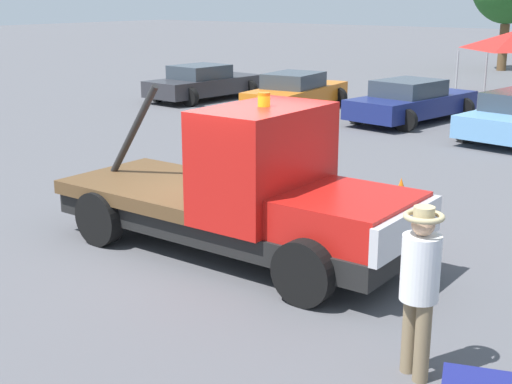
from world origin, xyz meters
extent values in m
plane|color=#545459|center=(0.00, 0.00, 0.00)|extent=(160.00, 160.00, 0.00)
cube|color=black|center=(0.00, 0.00, 0.53)|extent=(5.82, 1.95, 0.35)
cube|color=red|center=(2.09, 0.02, 0.98)|extent=(1.64, 1.81, 0.55)
cube|color=silver|center=(2.95, 0.03, 0.95)|extent=(0.14, 1.90, 0.50)
cube|color=red|center=(0.64, 0.01, 1.52)|extent=(1.29, 2.12, 1.64)
cube|color=brown|center=(-1.45, -0.01, 0.81)|extent=(2.92, 2.14, 0.22)
cylinder|color=black|center=(-2.06, -0.02, 1.70)|extent=(1.19, 0.13, 1.63)
cylinder|color=orange|center=(0.64, 0.01, 2.44)|extent=(0.18, 0.18, 0.20)
cylinder|color=black|center=(2.00, 1.02, 0.44)|extent=(0.88, 0.26, 0.88)
cylinder|color=black|center=(2.02, -0.98, 0.44)|extent=(0.88, 0.26, 0.88)
cylinder|color=black|center=(-1.89, 0.99, 0.44)|extent=(0.88, 0.26, 0.88)
cylinder|color=black|center=(-1.88, -1.02, 0.44)|extent=(0.88, 0.26, 0.88)
cylinder|color=#847051|center=(4.04, -1.83, 0.44)|extent=(0.16, 0.16, 0.87)
cylinder|color=#847051|center=(3.84, -1.73, 0.44)|extent=(0.16, 0.16, 0.87)
cylinder|color=white|center=(3.94, -1.78, 1.22)|extent=(0.40, 0.40, 0.69)
sphere|color=tan|center=(3.94, -1.78, 1.68)|extent=(0.24, 0.24, 0.24)
torus|color=tan|center=(3.94, -1.78, 1.76)|extent=(0.41, 0.41, 0.06)
cylinder|color=tan|center=(3.94, -1.78, 1.81)|extent=(0.21, 0.21, 0.11)
cube|color=#2D2D33|center=(-11.49, 12.54, 0.54)|extent=(2.21, 4.85, 0.60)
cube|color=#333D47|center=(-11.51, 12.30, 1.09)|extent=(1.78, 2.10, 0.50)
cylinder|color=black|center=(-12.25, 14.21, 0.34)|extent=(0.68, 0.22, 0.68)
cylinder|color=black|center=(-10.49, 14.07, 0.34)|extent=(0.68, 0.22, 0.68)
cylinder|color=black|center=(-12.50, 11.00, 0.34)|extent=(0.68, 0.22, 0.68)
cylinder|color=black|center=(-10.73, 10.87, 0.34)|extent=(0.68, 0.22, 0.68)
cube|color=orange|center=(-7.10, 12.37, 0.54)|extent=(2.32, 4.98, 0.60)
cube|color=#333D47|center=(-7.08, 12.13, 1.09)|extent=(1.78, 2.19, 0.50)
cylinder|color=black|center=(-8.13, 13.89, 0.34)|extent=(0.68, 0.22, 0.68)
cylinder|color=black|center=(-6.47, 14.09, 0.34)|extent=(0.68, 0.22, 0.68)
cylinder|color=black|center=(-7.74, 10.65, 0.34)|extent=(0.68, 0.22, 0.68)
cylinder|color=black|center=(-6.08, 10.85, 0.34)|extent=(0.68, 0.22, 0.68)
cube|color=navy|center=(-2.96, 12.78, 0.54)|extent=(2.55, 5.06, 0.60)
cube|color=#333D47|center=(-3.00, 12.54, 1.09)|extent=(1.92, 2.25, 0.50)
cylinder|color=black|center=(-3.60, 14.54, 0.34)|extent=(0.68, 0.22, 0.68)
cylinder|color=black|center=(-1.85, 14.28, 0.34)|extent=(0.68, 0.22, 0.68)
cylinder|color=black|center=(-4.08, 11.28, 0.34)|extent=(0.68, 0.22, 0.68)
cylinder|color=black|center=(-2.33, 11.02, 0.34)|extent=(0.68, 0.22, 0.68)
cylinder|color=black|center=(-0.31, 10.53, 0.34)|extent=(0.68, 0.22, 0.68)
cylinder|color=#9E9EA3|center=(-3.76, 18.35, 0.94)|extent=(0.07, 0.07, 1.88)
cylinder|color=#9E9EA3|center=(-3.76, 21.53, 0.94)|extent=(0.07, 0.07, 1.88)
cylinder|color=brown|center=(-6.12, 30.52, 1.22)|extent=(0.49, 0.49, 2.43)
cube|color=black|center=(1.00, 3.90, 0.02)|extent=(0.40, 0.40, 0.04)
cone|color=orange|center=(1.00, 3.90, 0.28)|extent=(0.36, 0.36, 0.55)
camera|label=1|loc=(6.68, -8.16, 3.88)|focal=50.00mm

